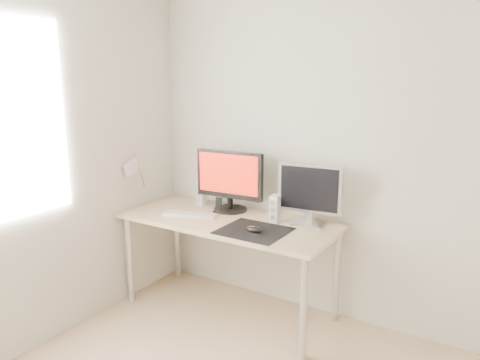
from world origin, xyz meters
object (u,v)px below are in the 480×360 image
at_px(main_monitor, 230,179).
at_px(keyboard, 191,214).
at_px(speaker_left, 201,193).
at_px(phone_dock, 218,208).
at_px(mouse, 254,229).
at_px(desk, 229,229).
at_px(speaker_right, 275,209).
at_px(second_monitor, 310,192).

relative_size(main_monitor, keyboard, 1.26).
height_order(speaker_left, phone_dock, speaker_left).
height_order(mouse, desk, mouse).
xyz_separation_m(mouse, phone_dock, (-0.47, 0.26, 0.01)).
bearing_deg(desk, mouse, -28.22).
distance_m(desk, speaker_right, 0.38).
bearing_deg(phone_dock, main_monitor, 58.45).
bearing_deg(mouse, main_monitor, 140.65).
relative_size(mouse, second_monitor, 0.26).
xyz_separation_m(mouse, keyboard, (-0.60, 0.08, -0.02)).
bearing_deg(mouse, desk, 151.78).
height_order(mouse, main_monitor, main_monitor).
bearing_deg(desk, keyboard, -163.99).
xyz_separation_m(mouse, second_monitor, (0.24, 0.35, 0.22)).
distance_m(mouse, second_monitor, 0.48).
relative_size(second_monitor, speaker_left, 2.28).
xyz_separation_m(main_monitor, speaker_left, (-0.28, 0.02, -0.16)).
height_order(mouse, second_monitor, second_monitor).
bearing_deg(main_monitor, desk, -58.75).
bearing_deg(second_monitor, keyboard, -162.73).
height_order(mouse, speaker_right, speaker_right).
bearing_deg(second_monitor, mouse, -125.04).
relative_size(speaker_left, keyboard, 0.45).
height_order(main_monitor, speaker_left, main_monitor).
bearing_deg(speaker_left, second_monitor, -0.98).
height_order(main_monitor, speaker_right, main_monitor).
bearing_deg(speaker_right, second_monitor, 16.81).
xyz_separation_m(speaker_right, keyboard, (-0.61, -0.19, -0.09)).
distance_m(main_monitor, speaker_right, 0.46).
bearing_deg(main_monitor, phone_dock, -121.55).
bearing_deg(phone_dock, desk, -31.31).
bearing_deg(desk, speaker_right, 18.69).
bearing_deg(phone_dock, mouse, -29.27).
height_order(desk, speaker_right, speaker_right).
xyz_separation_m(mouse, speaker_right, (0.01, 0.28, 0.08)).
relative_size(second_monitor, phone_dock, 3.80).
relative_size(keyboard, phone_dock, 3.67).
height_order(mouse, keyboard, mouse).
bearing_deg(keyboard, second_monitor, 17.27).
relative_size(main_monitor, phone_dock, 4.64).
xyz_separation_m(second_monitor, phone_dock, (-0.71, -0.08, -0.20)).
bearing_deg(keyboard, speaker_left, 110.35).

